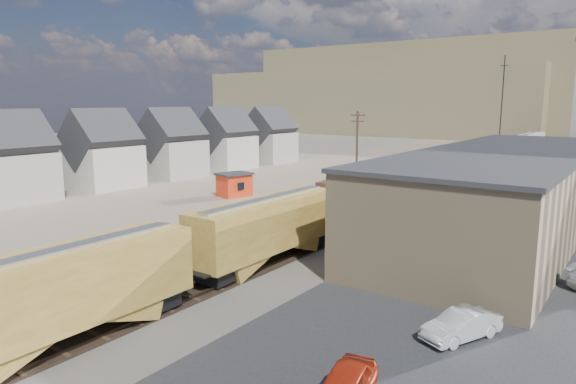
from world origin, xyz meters
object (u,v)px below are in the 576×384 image
Objects in this scene: maintenance_shed at (234,185)px; parked_car_white at (461,326)px; utility_pole_north at (357,145)px; freight_train at (448,168)px.

parked_car_white is (33.87, -22.03, -0.78)m from maintenance_shed.
maintenance_shed is 40.42m from parked_car_white.
parked_car_white is at bearing -55.98° from utility_pole_north.
freight_train is 11.97× the size of utility_pole_north.
freight_train is at bearing 45.73° from maintenance_shed.
utility_pole_north is 2.20× the size of maintenance_shed.
freight_train is 28.58× the size of parked_car_white.
utility_pole_north reaches higher than maintenance_shed.
parked_car_white is (26.97, -39.94, -4.61)m from utility_pole_north.
maintenance_shed is at bearing -111.09° from utility_pole_north.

